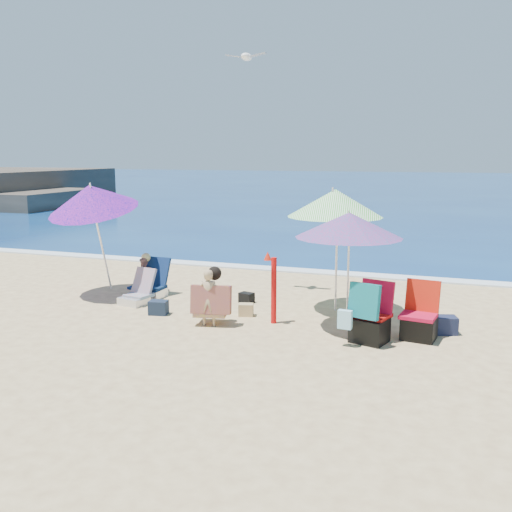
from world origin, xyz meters
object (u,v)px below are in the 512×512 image
(umbrella_striped, at_px, (335,203))
(seagull, at_px, (247,57))
(umbrella_turquoise, at_px, (349,225))
(person_left, at_px, (145,276))
(camp_chair_left, at_px, (419,322))
(furled_umbrella, at_px, (273,284))
(chair_navy, at_px, (152,287))
(chair_rainbow, at_px, (137,295))
(person_center, at_px, (210,298))
(camp_chair_right, at_px, (369,320))
(umbrella_blue, at_px, (91,198))

(umbrella_striped, height_order, seagull, seagull)
(umbrella_turquoise, distance_m, person_left, 4.66)
(camp_chair_left, bearing_deg, furled_umbrella, 179.24)
(chair_navy, relative_size, chair_rainbow, 1.08)
(chair_navy, bearing_deg, camp_chair_left, -10.77)
(chair_rainbow, bearing_deg, camp_chair_left, -4.56)
(umbrella_turquoise, xyz_separation_m, person_center, (-2.22, -0.52, -1.26))
(chair_rainbow, height_order, person_center, person_center)
(camp_chair_right, bearing_deg, chair_navy, 162.61)
(furled_umbrella, bearing_deg, person_center, -154.77)
(umbrella_turquoise, bearing_deg, chair_rainbow, 175.53)
(umbrella_striped, distance_m, camp_chair_right, 2.43)
(camp_chair_left, bearing_deg, seagull, 151.46)
(umbrella_blue, xyz_separation_m, seagull, (2.82, 1.28, 2.73))
(furled_umbrella, xyz_separation_m, camp_chair_left, (2.43, -0.03, -0.42))
(chair_rainbow, bearing_deg, person_left, 107.31)
(camp_chair_right, xyz_separation_m, person_center, (-2.66, 0.01, 0.13))
(umbrella_striped, relative_size, furled_umbrella, 1.81)
(furled_umbrella, xyz_separation_m, chair_rainbow, (-2.88, 0.39, -0.52))
(camp_chair_right, xyz_separation_m, person_left, (-4.79, 1.53, 0.04))
(umbrella_turquoise, xyz_separation_m, camp_chair_right, (0.44, -0.53, -1.39))
(umbrella_turquoise, xyz_separation_m, chair_navy, (-4.15, 0.91, -1.54))
(person_center, distance_m, person_left, 2.62)
(camp_chair_left, bearing_deg, chair_navy, 169.23)
(person_center, relative_size, person_left, 1.15)
(furled_umbrella, relative_size, chair_navy, 1.65)
(seagull, bearing_deg, chair_rainbow, -138.17)
(person_center, bearing_deg, camp_chair_left, 7.07)
(furled_umbrella, height_order, person_center, furled_umbrella)
(umbrella_turquoise, relative_size, camp_chair_left, 2.22)
(umbrella_turquoise, relative_size, person_left, 2.35)
(camp_chair_left, height_order, person_left, camp_chair_left)
(umbrella_striped, height_order, person_center, umbrella_striped)
(camp_chair_right, relative_size, person_left, 1.13)
(chair_navy, height_order, person_center, person_center)
(camp_chair_right, height_order, person_center, person_center)
(umbrella_striped, xyz_separation_m, camp_chair_right, (0.88, -1.56, -1.65))
(chair_rainbow, xyz_separation_m, person_center, (1.91, -0.84, 0.30))
(umbrella_striped, height_order, person_left, umbrella_striped)
(person_left, bearing_deg, umbrella_turquoise, -13.04)
(umbrella_blue, xyz_separation_m, person_center, (3.03, -1.10, -1.53))
(umbrella_striped, height_order, chair_rainbow, umbrella_striped)
(camp_chair_right, distance_m, person_center, 2.66)
(seagull, bearing_deg, chair_navy, -151.35)
(camp_chair_left, xyz_separation_m, person_left, (-5.51, 1.11, 0.12))
(umbrella_turquoise, relative_size, seagull, 2.46)
(umbrella_blue, xyz_separation_m, camp_chair_right, (5.69, -1.10, -1.65))
(umbrella_blue, bearing_deg, seagull, 24.32)
(camp_chair_left, relative_size, person_center, 0.93)
(chair_rainbow, bearing_deg, camp_chair_right, -10.51)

